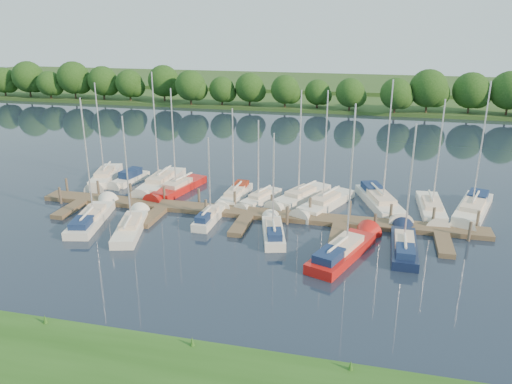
% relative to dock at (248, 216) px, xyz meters
% --- Properties ---
extents(ground, '(260.00, 260.00, 0.00)m').
position_rel_dock_xyz_m(ground, '(0.00, -7.31, -0.20)').
color(ground, '#17202E').
rests_on(ground, ground).
extents(dock, '(40.00, 6.00, 0.40)m').
position_rel_dock_xyz_m(dock, '(0.00, 0.00, 0.00)').
color(dock, brown).
rests_on(dock, ground).
extents(mooring_pilings, '(38.24, 2.84, 2.00)m').
position_rel_dock_xyz_m(mooring_pilings, '(0.00, 1.13, 0.40)').
color(mooring_pilings, '#473D33').
rests_on(mooring_pilings, ground).
extents(far_shore, '(180.00, 30.00, 0.60)m').
position_rel_dock_xyz_m(far_shore, '(0.00, 67.69, 0.10)').
color(far_shore, '#2B481B').
rests_on(far_shore, ground).
extents(distant_hill, '(220.00, 40.00, 1.40)m').
position_rel_dock_xyz_m(distant_hill, '(0.00, 92.69, 0.50)').
color(distant_hill, '#335625').
rests_on(distant_hill, ground).
extents(treeline, '(146.06, 9.54, 8.31)m').
position_rel_dock_xyz_m(treeline, '(4.94, 54.76, 3.94)').
color(treeline, '#38281C').
rests_on(treeline, ground).
extents(sailboat_n_0, '(3.83, 8.50, 10.80)m').
position_rel_dock_xyz_m(sailboat_n_0, '(-17.65, 6.89, 0.08)').
color(sailboat_n_0, silver).
rests_on(sailboat_n_0, ground).
extents(motorboat, '(2.33, 5.49, 1.70)m').
position_rel_dock_xyz_m(motorboat, '(-14.66, 6.81, 0.15)').
color(motorboat, silver).
rests_on(motorboat, ground).
extents(sailboat_n_2, '(2.36, 9.51, 12.11)m').
position_rel_dock_xyz_m(sailboat_n_2, '(-11.02, 6.33, 0.08)').
color(sailboat_n_2, silver).
rests_on(sailboat_n_2, ground).
extents(sailboat_n_3, '(3.48, 8.49, 10.74)m').
position_rel_dock_xyz_m(sailboat_n_3, '(-8.58, 5.09, 0.08)').
color(sailboat_n_3, '#B71510').
rests_on(sailboat_n_3, ground).
extents(sailboat_n_4, '(1.94, 7.18, 9.11)m').
position_rel_dock_xyz_m(sailboat_n_4, '(-2.44, 4.52, 0.11)').
color(sailboat_n_4, silver).
rests_on(sailboat_n_4, ground).
extents(sailboat_n_5, '(3.12, 6.35, 8.18)m').
position_rel_dock_xyz_m(sailboat_n_5, '(0.10, 4.17, 0.07)').
color(sailboat_n_5, silver).
rests_on(sailboat_n_5, ground).
extents(sailboat_n_6, '(4.99, 8.35, 10.85)m').
position_rel_dock_xyz_m(sailboat_n_6, '(3.72, 5.58, 0.07)').
color(sailboat_n_6, silver).
rests_on(sailboat_n_6, ground).
extents(sailboat_n_7, '(4.85, 8.60, 11.12)m').
position_rel_dock_xyz_m(sailboat_n_7, '(6.21, 4.14, 0.08)').
color(sailboat_n_7, silver).
rests_on(sailboat_n_7, ground).
extents(sailboat_n_8, '(4.79, 9.48, 12.07)m').
position_rel_dock_xyz_m(sailboat_n_8, '(11.26, 5.59, 0.13)').
color(sailboat_n_8, silver).
rests_on(sailboat_n_8, ground).
extents(sailboat_n_9, '(2.23, 8.30, 10.54)m').
position_rel_dock_xyz_m(sailboat_n_9, '(15.70, 5.08, 0.07)').
color(sailboat_n_9, silver).
rests_on(sailboat_n_9, ground).
extents(sailboat_n_10, '(4.65, 9.62, 12.09)m').
position_rel_dock_xyz_m(sailboat_n_10, '(19.23, 5.70, 0.12)').
color(sailboat_n_10, silver).
rests_on(sailboat_n_10, ground).
extents(sailboat_s_0, '(3.52, 8.69, 10.87)m').
position_rel_dock_xyz_m(sailboat_s_0, '(-12.72, -3.99, 0.11)').
color(sailboat_s_0, silver).
rests_on(sailboat_s_0, ground).
extents(sailboat_s_1, '(3.46, 7.68, 9.85)m').
position_rel_dock_xyz_m(sailboat_s_1, '(-8.53, -5.05, 0.08)').
color(sailboat_s_1, silver).
rests_on(sailboat_s_1, ground).
extents(sailboat_s_2, '(1.45, 5.74, 7.64)m').
position_rel_dock_xyz_m(sailboat_s_2, '(-2.98, -1.62, 0.13)').
color(sailboat_s_2, silver).
rests_on(sailboat_s_2, ground).
extents(sailboat_s_3, '(2.99, 6.69, 8.70)m').
position_rel_dock_xyz_m(sailboat_s_3, '(2.96, -3.34, 0.13)').
color(sailboat_s_3, silver).
rests_on(sailboat_s_3, ground).
extents(sailboat_s_4, '(4.73, 8.96, 11.52)m').
position_rel_dock_xyz_m(sailboat_s_4, '(8.67, -5.56, 0.13)').
color(sailboat_s_4, '#B71510').
rests_on(sailboat_s_4, ground).
extents(sailboat_s_5, '(1.90, 7.71, 9.89)m').
position_rel_dock_xyz_m(sailboat_s_5, '(12.99, -3.59, 0.12)').
color(sailboat_s_5, '#101A37').
rests_on(sailboat_s_5, ground).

